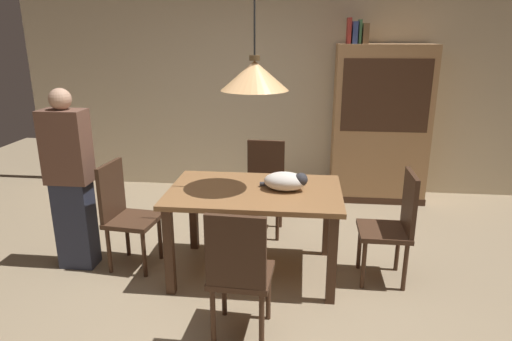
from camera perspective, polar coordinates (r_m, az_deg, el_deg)
ground at (r=3.64m, az=-1.12°, el=-15.59°), size 10.00×10.00×0.00m
back_wall at (r=5.73m, az=2.21°, el=11.91°), size 6.40×0.10×2.90m
dining_table at (r=3.68m, az=-0.16°, el=-3.92°), size 1.40×0.90×0.75m
chair_left_side at (r=4.01m, az=-16.45°, el=-4.93°), size 0.44×0.44×0.93m
chair_right_side at (r=3.78m, az=17.19°, el=-6.35°), size 0.40×0.40×0.93m
chair_far_back at (r=4.54m, az=1.10°, el=-1.58°), size 0.42×0.42×0.93m
chair_near_front at (r=2.95m, az=-2.17°, el=-12.53°), size 0.42×0.42×0.93m
cat_sleeping at (r=3.61m, az=3.88°, el=-1.36°), size 0.39×0.24×0.16m
pendant_lamp at (r=3.44m, az=-0.18°, el=12.03°), size 0.52×0.52×1.30m
hutch_bookcase at (r=5.54m, az=15.49°, el=5.27°), size 1.12×0.45×1.85m
book_red_tall at (r=5.38m, az=11.73°, el=17.01°), size 0.04×0.22×0.28m
book_blue_wide at (r=5.39m, az=12.41°, el=16.76°), size 0.06×0.24×0.24m
book_green_slim at (r=5.39m, az=13.05°, el=16.82°), size 0.03×0.20×0.26m
book_brown_thick at (r=5.40m, az=13.70°, el=16.57°), size 0.06×0.24×0.22m
person_standing at (r=4.06m, az=-22.52°, el=-1.27°), size 0.36×0.22×1.55m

